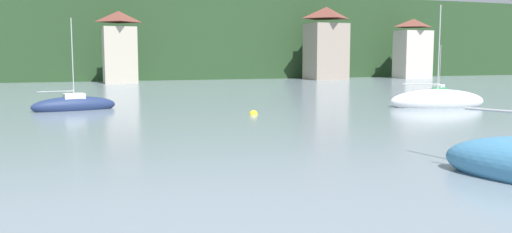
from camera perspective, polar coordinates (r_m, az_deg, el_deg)
The scene contains 8 objects.
wooded_hillside at distance 121.38m, azimuth -6.66°, elevation 7.49°, with size 352.00×66.04×26.73m.
shore_building_westcentral at distance 75.21m, azimuth -14.45°, elevation 7.10°, with size 4.54×4.51×9.76m.
shore_building_central at distance 84.88m, azimuth 7.52°, elevation 7.67°, with size 5.93×5.45×11.32m.
shore_building_eastcentral at distance 92.73m, azimuth 16.49°, elevation 6.91°, with size 5.54×4.09×9.81m.
sailboat_far_2 at distance 41.09m, azimuth 18.86°, elevation 1.56°, with size 7.28×3.65×7.86m.
sailboat_far_5 at distance 55.01m, azimuth 19.06°, elevation 2.58°, with size 4.46×3.56×5.05m.
sailboat_far_8 at distance 38.64m, azimuth -18.93°, elevation 1.15°, with size 5.86×2.66×6.64m.
mooring_buoy_far at distance 33.85m, azimuth -0.28°, elevation 0.22°, with size 0.56×0.56×0.56m, color yellow.
Camera 1 is at (-7.47, 18.75, 3.72)m, focal length 37.25 mm.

